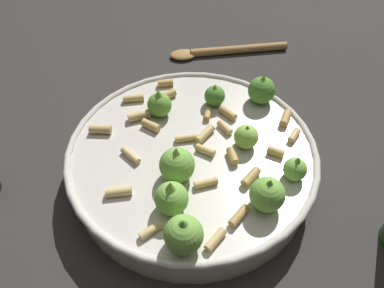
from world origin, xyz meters
The scene contains 3 objects.
ground_plane centered at (0.00, 0.00, 0.00)m, with size 2.40×2.40×0.00m, color #2D2B28.
cooking_pan centered at (0.00, 0.00, 0.03)m, with size 0.35×0.35×0.10m.
wooden_spoon centered at (0.19, 0.25, 0.01)m, with size 0.24×0.10×0.02m.
Camera 1 is at (-0.15, -0.31, 0.43)m, focal length 34.63 mm.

